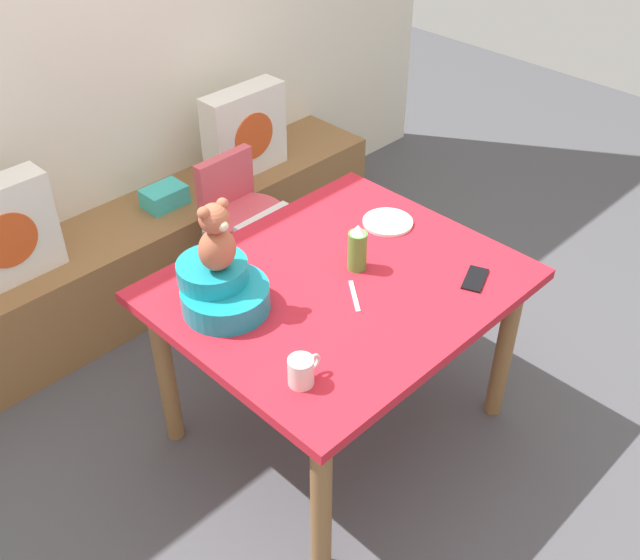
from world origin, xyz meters
TOP-DOWN VIEW (x-y plane):
  - ground_plane at (0.00, 0.00)m, footprint 8.00×8.00m
  - back_wall at (0.00, 1.53)m, footprint 4.40×0.10m
  - window_bench at (0.00, 1.26)m, footprint 2.60×0.44m
  - pillow_floral_left at (-0.68, 1.24)m, footprint 0.44×0.15m
  - pillow_floral_right at (0.61, 1.24)m, footprint 0.44×0.15m
  - book_stack at (0.11, 1.26)m, footprint 0.20×0.14m
  - dining_table at (0.00, 0.00)m, footprint 1.21×1.02m
  - highchair at (0.24, 0.82)m, footprint 0.34×0.45m
  - infant_seat_teal at (-0.38, 0.19)m, footprint 0.30×0.33m
  - teddy_bear at (-0.38, 0.19)m, footprint 0.13×0.12m
  - ketchup_bottle at (0.10, 0.01)m, footprint 0.07×0.07m
  - coffee_mug at (-0.44, -0.27)m, footprint 0.12×0.08m
  - dinner_plate_near at (0.40, 0.12)m, footprint 0.20×0.20m
  - cell_phone at (0.35, -0.34)m, footprint 0.16×0.12m
  - table_fork at (-0.03, -0.10)m, footprint 0.12×0.14m

SIDE VIEW (x-z plane):
  - ground_plane at x=0.00m, z-range 0.00..0.00m
  - window_bench at x=0.00m, z-range 0.00..0.46m
  - book_stack at x=0.11m, z-range 0.46..0.55m
  - highchair at x=0.24m, z-range 0.13..0.92m
  - dining_table at x=0.00m, z-range 0.27..1.01m
  - pillow_floral_left at x=-0.68m, z-range 0.46..0.90m
  - pillow_floral_right at x=0.61m, z-range 0.46..0.90m
  - table_fork at x=-0.03m, z-range 0.74..0.75m
  - cell_phone at x=0.35m, z-range 0.74..0.75m
  - dinner_plate_near at x=0.40m, z-range 0.74..0.75m
  - coffee_mug at x=-0.44m, z-range 0.74..0.84m
  - infant_seat_teal at x=-0.38m, z-range 0.73..0.89m
  - ketchup_bottle at x=0.10m, z-range 0.73..0.92m
  - teddy_bear at x=-0.38m, z-range 0.89..1.14m
  - back_wall at x=0.00m, z-range 0.00..2.60m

